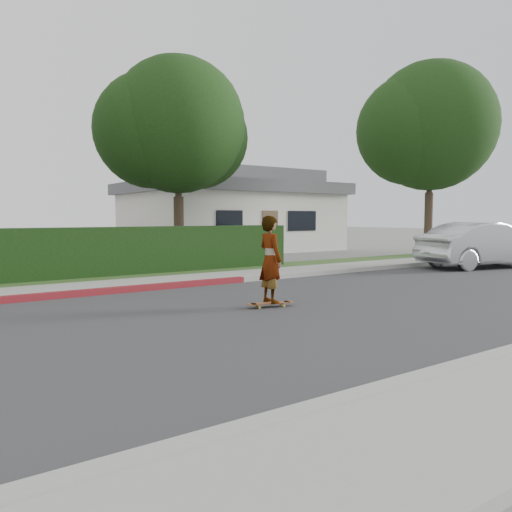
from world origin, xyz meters
name	(u,v)px	position (x,y,z in m)	size (l,w,h in m)	color
ground	(313,308)	(0.00, 0.00, 0.00)	(120.00, 120.00, 0.00)	slate
road	(313,308)	(0.00, 0.00, 0.01)	(60.00, 8.00, 0.01)	#2D2D30
curb_far	(210,282)	(0.00, 4.10, 0.07)	(60.00, 0.20, 0.15)	#9E9E99
curb_red_section	(0,300)	(-5.00, 4.10, 0.08)	(12.00, 0.21, 0.15)	maroon
sidewalk_far	(194,279)	(0.00, 5.00, 0.06)	(60.00, 1.60, 0.12)	gray
planting_strip	(170,274)	(0.00, 6.60, 0.05)	(60.00, 1.60, 0.10)	#2D4C1E
hedge	(62,255)	(-3.00, 7.20, 0.75)	(15.00, 1.00, 1.50)	black
tree_center	(175,130)	(1.49, 9.19, 4.90)	(5.66, 4.84, 7.44)	#33261C
tree_right	(427,130)	(12.49, 6.69, 5.63)	(6.32, 5.60, 8.56)	#33261C
house	(230,211)	(8.00, 16.00, 2.10)	(10.60, 8.60, 4.30)	beige
skateboard	(270,303)	(-0.65, 0.55, 0.09)	(1.01, 0.41, 0.09)	gold
skateboarder	(270,259)	(-0.65, 0.55, 0.96)	(0.63, 0.41, 1.73)	white
car_silver	(484,245)	(10.23, 2.50, 0.81)	(1.70, 4.89, 1.61)	#B5B8BC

